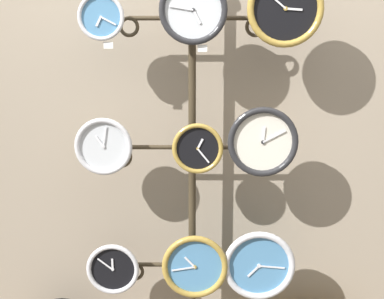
% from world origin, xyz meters
% --- Properties ---
extents(shop_wall, '(4.40, 0.04, 2.80)m').
position_xyz_m(shop_wall, '(0.00, 0.57, 1.40)').
color(shop_wall, gray).
rests_on(shop_wall, ground_plane).
extents(display_stand, '(0.75, 0.41, 1.98)m').
position_xyz_m(display_stand, '(-0.00, 0.41, 0.59)').
color(display_stand, '#382D1E').
rests_on(display_stand, ground_plane).
extents(clock_top_left, '(0.20, 0.04, 0.20)m').
position_xyz_m(clock_top_left, '(-0.38, 0.33, 1.69)').
color(clock_top_left, '#4C84B2').
extents(clock_top_center, '(0.29, 0.04, 0.29)m').
position_xyz_m(clock_top_center, '(0.01, 0.31, 1.72)').
color(clock_top_center, silver).
extents(clock_top_right, '(0.32, 0.04, 0.32)m').
position_xyz_m(clock_top_right, '(0.38, 0.31, 1.72)').
color(clock_top_right, black).
extents(clock_middle_left, '(0.25, 0.04, 0.25)m').
position_xyz_m(clock_middle_left, '(-0.39, 0.32, 1.14)').
color(clock_middle_left, silver).
extents(clock_middle_center, '(0.22, 0.04, 0.22)m').
position_xyz_m(clock_middle_center, '(0.03, 0.30, 1.14)').
color(clock_middle_center, black).
extents(clock_middle_right, '(0.31, 0.04, 0.31)m').
position_xyz_m(clock_middle_right, '(0.31, 0.31, 1.17)').
color(clock_middle_right, silver).
extents(clock_bottom_left, '(0.24, 0.04, 0.24)m').
position_xyz_m(clock_bottom_left, '(-0.36, 0.33, 0.57)').
color(clock_bottom_left, black).
extents(clock_bottom_center, '(0.30, 0.04, 0.30)m').
position_xyz_m(clock_bottom_center, '(0.01, 0.30, 0.59)').
color(clock_bottom_center, '#4C84B2').
extents(clock_bottom_right, '(0.33, 0.04, 0.33)m').
position_xyz_m(clock_bottom_right, '(0.30, 0.31, 0.59)').
color(clock_bottom_right, '#4C84B2').
extents(price_tag_upper, '(0.04, 0.00, 0.03)m').
position_xyz_m(price_tag_upper, '(-0.35, 0.32, 1.58)').
color(price_tag_upper, white).
extents(price_tag_mid, '(0.04, 0.00, 0.03)m').
position_xyz_m(price_tag_mid, '(0.04, 0.31, 1.56)').
color(price_tag_mid, white).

